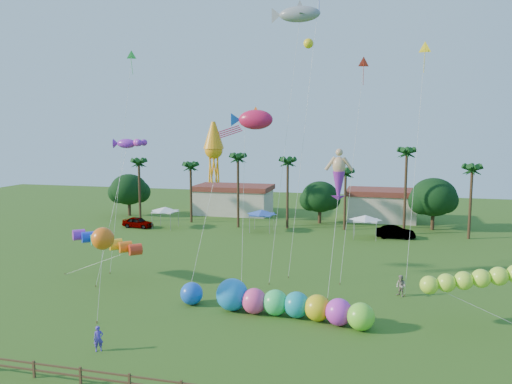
% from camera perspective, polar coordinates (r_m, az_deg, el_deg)
% --- Properties ---
extents(ground, '(160.00, 160.00, 0.00)m').
position_cam_1_polar(ground, '(33.67, -4.39, -17.53)').
color(ground, '#285116').
rests_on(ground, ground).
extents(tree_line, '(69.46, 8.91, 11.00)m').
position_cam_1_polar(tree_line, '(73.87, 9.20, -0.51)').
color(tree_line, '#3A2819').
rests_on(tree_line, ground).
extents(buildings_row, '(35.00, 7.00, 4.00)m').
position_cam_1_polar(buildings_row, '(80.91, 4.85, -1.40)').
color(buildings_row, beige).
rests_on(buildings_row, ground).
extents(tent_row, '(31.00, 4.00, 0.60)m').
position_cam_1_polar(tent_row, '(68.13, 0.55, -2.37)').
color(tent_row, white).
rests_on(tent_row, ground).
extents(car_a, '(4.66, 2.24, 1.54)m').
position_cam_1_polar(car_a, '(73.72, -13.35, -3.39)').
color(car_a, '#4C4C54').
rests_on(car_a, ground).
extents(car_b, '(5.03, 2.06, 1.62)m').
position_cam_1_polar(car_b, '(67.26, 15.65, -4.44)').
color(car_b, '#4C4C54').
rests_on(car_b, ground).
extents(spectator_a, '(0.71, 0.67, 1.64)m').
position_cam_1_polar(spectator_a, '(34.59, -17.57, -15.69)').
color(spectator_a, '#4C36BE').
rests_on(spectator_a, ground).
extents(spectator_b, '(1.12, 1.11, 1.83)m').
position_cam_1_polar(spectator_b, '(44.57, 16.22, -10.27)').
color(spectator_b, gray).
rests_on(spectator_b, ground).
extents(caterpillar_inflatable, '(12.32, 3.92, 2.51)m').
position_cam_1_polar(caterpillar_inflatable, '(38.40, 3.48, -12.64)').
color(caterpillar_inflatable, '#FF438E').
rests_on(caterpillar_inflatable, ground).
extents(blue_ball, '(1.82, 1.82, 1.82)m').
position_cam_1_polar(blue_ball, '(41.34, -7.37, -11.43)').
color(blue_ball, blue).
rests_on(blue_ball, ground).
extents(rainbow_tube, '(9.96, 4.90, 3.82)m').
position_cam_1_polar(rainbow_tube, '(47.47, -15.70, -6.21)').
color(rainbow_tube, red).
rests_on(rainbow_tube, ground).
extents(green_worm, '(10.78, 3.79, 3.86)m').
position_cam_1_polar(green_worm, '(38.09, 19.19, -10.00)').
color(green_worm, '#B8F235').
rests_on(green_worm, ground).
extents(orange_ball_kite, '(2.09, 2.28, 6.89)m').
position_cam_1_polar(orange_ball_kite, '(38.63, -17.11, -5.11)').
color(orange_ball_kite, orange).
rests_on(orange_ball_kite, ground).
extents(merman_kite, '(2.17, 5.66, 11.95)m').
position_cam_1_polar(merman_kite, '(45.21, 9.44, 1.57)').
color(merman_kite, tan).
rests_on(merman_kite, ground).
extents(fish_kite, '(5.13, 6.36, 15.97)m').
position_cam_1_polar(fish_kite, '(46.84, -0.04, 8.27)').
color(fish_kite, '#CB1644').
rests_on(fish_kite, ground).
extents(shark_kite, '(5.64, 8.20, 26.14)m').
position_cam_1_polar(shark_kite, '(51.60, 5.01, 19.58)').
color(shark_kite, gray).
rests_on(shark_kite, ground).
extents(squid_kite, '(2.55, 4.30, 14.86)m').
position_cam_1_polar(squid_kite, '(45.47, -4.86, 4.83)').
color(squid_kite, orange).
rests_on(squid_kite, ground).
extents(lobster_kite, '(3.55, 5.12, 13.38)m').
position_cam_1_polar(lobster_kite, '(48.27, -14.58, 5.38)').
color(lobster_kite, purple).
rests_on(lobster_kite, ground).
extents(delta_kite_red, '(2.07, 5.30, 20.92)m').
position_cam_1_polar(delta_kite_red, '(49.74, 12.16, 13.83)').
color(delta_kite_red, red).
rests_on(delta_kite_red, ground).
extents(delta_kite_yellow, '(1.77, 4.46, 21.64)m').
position_cam_1_polar(delta_kite_yellow, '(47.24, 18.70, 14.83)').
color(delta_kite_yellow, yellow).
rests_on(delta_kite_yellow, ground).
extents(delta_kite_green, '(1.12, 5.36, 22.06)m').
position_cam_1_polar(delta_kite_green, '(54.03, -14.10, 14.34)').
color(delta_kite_green, green).
rests_on(delta_kite_green, ground).
extents(delta_kite_blue, '(2.54, 4.77, 27.62)m').
position_cam_1_polar(delta_kite_blue, '(51.61, 7.13, 20.70)').
color(delta_kite_blue, '#1732D5').
rests_on(delta_kite_blue, ground).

